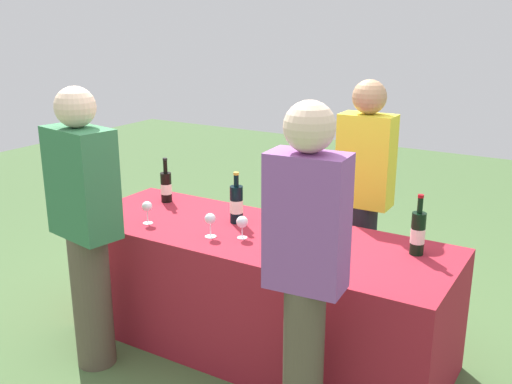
# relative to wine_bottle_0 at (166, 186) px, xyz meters

# --- Properties ---
(ground_plane) EXTENTS (12.00, 12.00, 0.00)m
(ground_plane) POSITION_rel_wine_bottle_0_xyz_m (0.83, -0.21, -0.84)
(ground_plane) COLOR #476638
(tasting_table) EXTENTS (2.30, 0.81, 0.74)m
(tasting_table) POSITION_rel_wine_bottle_0_xyz_m (0.83, -0.21, -0.48)
(tasting_table) COLOR maroon
(tasting_table) RESTS_ON ground_plane
(wine_bottle_0) EXTENTS (0.07, 0.07, 0.30)m
(wine_bottle_0) POSITION_rel_wine_bottle_0_xyz_m (0.00, 0.00, 0.00)
(wine_bottle_0) COLOR black
(wine_bottle_0) RESTS_ON tasting_table
(wine_bottle_1) EXTENTS (0.08, 0.08, 0.32)m
(wine_bottle_1) POSITION_rel_wine_bottle_0_xyz_m (0.64, -0.11, 0.01)
(wine_bottle_1) COLOR black
(wine_bottle_1) RESTS_ON tasting_table
(wine_bottle_2) EXTENTS (0.07, 0.07, 0.31)m
(wine_bottle_2) POSITION_rel_wine_bottle_0_xyz_m (1.02, -0.03, 0.00)
(wine_bottle_2) COLOR black
(wine_bottle_2) RESTS_ON tasting_table
(wine_bottle_3) EXTENTS (0.08, 0.08, 0.33)m
(wine_bottle_3) POSITION_rel_wine_bottle_0_xyz_m (1.72, -0.03, 0.01)
(wine_bottle_3) COLOR black
(wine_bottle_3) RESTS_ON tasting_table
(wine_glass_0) EXTENTS (0.06, 0.06, 0.14)m
(wine_glass_0) POSITION_rel_wine_bottle_0_xyz_m (0.18, -0.40, -0.00)
(wine_glass_0) COLOR silver
(wine_glass_0) RESTS_ON tasting_table
(wine_glass_1) EXTENTS (0.07, 0.07, 0.14)m
(wine_glass_1) POSITION_rel_wine_bottle_0_xyz_m (0.64, -0.39, -0.00)
(wine_glass_1) COLOR silver
(wine_glass_1) RESTS_ON tasting_table
(wine_glass_2) EXTENTS (0.07, 0.07, 0.13)m
(wine_glass_2) POSITION_rel_wine_bottle_0_xyz_m (0.81, -0.31, -0.01)
(wine_glass_2) COLOR silver
(wine_glass_2) RESTS_ON tasting_table
(wine_glass_3) EXTENTS (0.06, 0.06, 0.14)m
(wine_glass_3) POSITION_rel_wine_bottle_0_xyz_m (1.06, -0.38, -0.01)
(wine_glass_3) COLOR silver
(wine_glass_3) RESTS_ON tasting_table
(wine_glass_4) EXTENTS (0.07, 0.07, 0.14)m
(wine_glass_4) POSITION_rel_wine_bottle_0_xyz_m (1.27, -0.34, -0.01)
(wine_glass_4) COLOR silver
(wine_glass_4) RESTS_ON tasting_table
(server_pouring) EXTENTS (0.35, 0.21, 1.58)m
(server_pouring) POSITION_rel_wine_bottle_0_xyz_m (1.22, 0.49, 0.03)
(server_pouring) COLOR black
(server_pouring) RESTS_ON ground_plane
(guest_0) EXTENTS (0.43, 0.29, 1.61)m
(guest_0) POSITION_rel_wine_bottle_0_xyz_m (0.13, -0.84, 0.03)
(guest_0) COLOR brown
(guest_0) RESTS_ON ground_plane
(guest_1) EXTENTS (0.36, 0.22, 1.63)m
(guest_1) POSITION_rel_wine_bottle_0_xyz_m (1.46, -0.82, 0.06)
(guest_1) COLOR brown
(guest_1) RESTS_ON ground_plane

